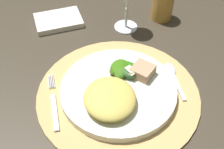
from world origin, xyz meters
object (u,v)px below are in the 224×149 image
at_px(dinner_plate, 117,90).
at_px(fork, 54,104).
at_px(dining_table, 108,98).
at_px(spoon, 172,74).
at_px(napkin, 58,20).
at_px(amber_tumbler, 162,5).

distance_m(dinner_plate, fork, 0.15).
height_order(dining_table, spoon, spoon).
bearing_deg(napkin, dining_table, -63.88).
xyz_separation_m(dining_table, amber_tumbler, (0.21, 0.16, 0.19)).
xyz_separation_m(dining_table, spoon, (0.15, -0.09, 0.16)).
distance_m(dining_table, spoon, 0.23).
xyz_separation_m(dinner_plate, amber_tumbler, (0.22, 0.28, 0.03)).
xyz_separation_m(fork, spoon, (0.30, 0.02, 0.00)).
xyz_separation_m(dining_table, fork, (-0.15, -0.11, 0.16)).
bearing_deg(dining_table, amber_tumbler, 37.41).
height_order(spoon, napkin, napkin).
relative_size(spoon, napkin, 0.93).
distance_m(dining_table, fork, 0.25).
height_order(dinner_plate, fork, dinner_plate).
height_order(dining_table, fork, fork).
relative_size(fork, amber_tumbler, 1.90).
xyz_separation_m(dinner_plate, napkin, (-0.10, 0.33, -0.01)).
xyz_separation_m(fork, napkin, (0.05, 0.33, -0.00)).
bearing_deg(dining_table, spoon, -30.45).
xyz_separation_m(dining_table, napkin, (-0.11, 0.21, 0.16)).
bearing_deg(fork, dinner_plate, -0.96).
bearing_deg(amber_tumbler, fork, -143.20).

